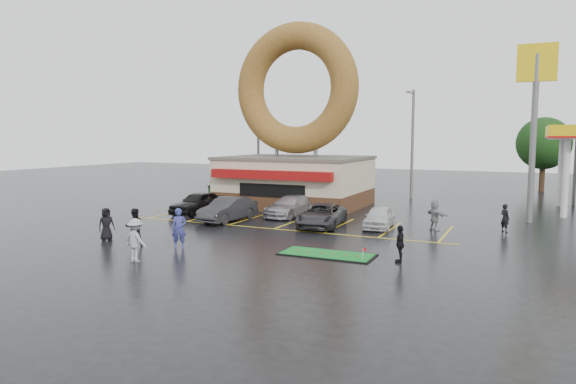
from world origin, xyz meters
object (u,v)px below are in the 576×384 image
at_px(car_white, 379,217).
at_px(person_blue, 179,229).
at_px(car_dgrey, 228,209).
at_px(donut_shop, 296,146).
at_px(putting_green, 327,254).
at_px(streetlight_left, 258,141).
at_px(car_grey, 322,215).
at_px(car_black, 198,203).
at_px(dumpster, 222,194).
at_px(person_cameraman, 400,244).
at_px(car_silver, 291,206).
at_px(shell_sign, 535,99).
at_px(streetlight_mid, 412,141).

bearing_deg(car_white, person_blue, -132.70).
bearing_deg(car_dgrey, donut_shop, 89.57).
height_order(donut_shop, putting_green, donut_shop).
distance_m(streetlight_left, car_grey, 19.46).
relative_size(donut_shop, streetlight_left, 1.50).
height_order(donut_shop, car_black, donut_shop).
relative_size(streetlight_left, dumpster, 5.00).
bearing_deg(person_blue, streetlight_left, 78.57).
relative_size(donut_shop, person_cameraman, 8.69).
distance_m(donut_shop, dumpster, 7.12).
xyz_separation_m(car_dgrey, car_silver, (2.68, 3.44, -0.06)).
bearing_deg(putting_green, car_white, 87.72).
bearing_deg(person_blue, car_silver, 55.43).
relative_size(car_dgrey, person_blue, 2.37).
distance_m(streetlight_left, car_dgrey, 17.07).
distance_m(car_dgrey, putting_green, 10.57).
distance_m(car_dgrey, person_blue, 7.86).
height_order(car_black, car_white, car_black).
distance_m(dumpster, putting_green, 19.29).
bearing_deg(shell_sign, dumpster, 179.99).
bearing_deg(shell_sign, car_silver, -164.12).
xyz_separation_m(car_grey, putting_green, (2.85, -6.61, -0.62)).
bearing_deg(car_dgrey, car_silver, 56.65).
bearing_deg(car_white, donut_shop, 135.18).
bearing_deg(car_black, car_dgrey, -20.27).
distance_m(car_black, person_cameraman, 16.95).
height_order(car_dgrey, putting_green, car_dgrey).
bearing_deg(person_blue, putting_green, -17.23).
bearing_deg(car_dgrey, streetlight_mid, 69.29).
height_order(shell_sign, car_dgrey, shell_sign).
height_order(streetlight_left, person_cameraman, streetlight_left).
height_order(car_black, car_silver, car_black).
bearing_deg(donut_shop, car_white, -39.32).
relative_size(car_black, putting_green, 1.07).
bearing_deg(dumpster, streetlight_left, 85.39).
bearing_deg(car_silver, streetlight_mid, 76.55).
distance_m(streetlight_left, dumpster, 8.99).
bearing_deg(car_grey, dumpster, 141.31).
bearing_deg(car_white, person_cameraman, -74.34).
height_order(streetlight_left, car_black, streetlight_left).
bearing_deg(dumpster, donut_shop, -3.06).
xyz_separation_m(streetlight_left, dumpster, (1.07, -7.91, -4.13)).
distance_m(person_cameraman, dumpster, 21.70).
distance_m(streetlight_mid, dumpster, 16.24).
distance_m(donut_shop, person_blue, 16.42).
xyz_separation_m(donut_shop, car_grey, (5.15, -7.69, -3.81)).
distance_m(car_grey, person_blue, 9.13).
relative_size(donut_shop, dumpster, 7.50).
distance_m(car_grey, dumpster, 12.96).
bearing_deg(streetlight_left, shell_sign, -18.99).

